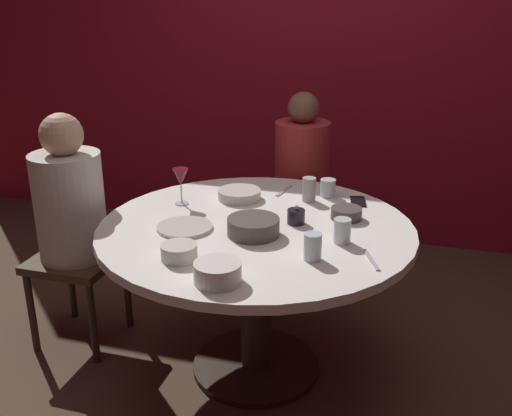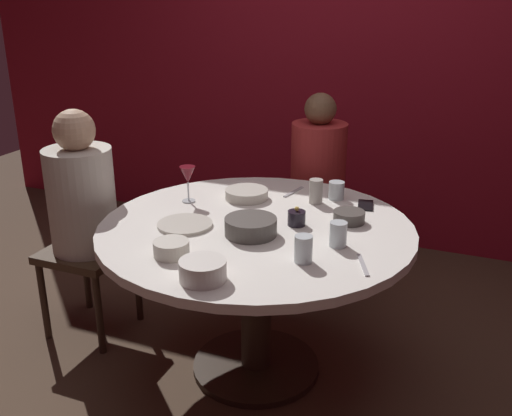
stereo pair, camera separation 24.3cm
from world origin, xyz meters
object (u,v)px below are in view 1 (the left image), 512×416
object	(u,v)px
seated_diner_back	(302,170)
bowl_rice_portion	(346,213)
cup_by_right_diner	(313,247)
cup_center_front	(342,231)
candle_holder	(296,216)
cell_phone	(358,201)
dinner_plate	(185,227)
cup_near_candle	(328,188)
cup_by_left_diner	(309,189)
bowl_sauce_side	(253,227)
bowl_salad_center	(239,194)
seated_diner_left	(70,207)
bowl_serving_large	(218,273)
wine_glass	(181,178)
dining_table	(256,256)
bowl_small_white	(179,252)

from	to	relation	value
seated_diner_back	bowl_rice_portion	world-z (taller)	seated_diner_back
cup_by_right_diner	cup_center_front	xyz separation A→B (m)	(0.08, 0.19, -0.00)
bowl_rice_portion	cup_center_front	distance (m)	0.27
candle_holder	cell_phone	bearing A→B (deg)	57.01
dinner_plate	cup_near_candle	world-z (taller)	cup_near_candle
cell_phone	cup_by_left_diner	bearing A→B (deg)	0.46
dinner_plate	bowl_sauce_side	world-z (taller)	bowl_sauce_side
dinner_plate	cup_center_front	distance (m)	0.67
bowl_salad_center	bowl_rice_portion	distance (m)	0.55
cup_by_right_diner	seated_diner_left	bearing A→B (deg)	167.71
candle_holder	dinner_plate	distance (m)	0.49
candle_holder	cup_center_front	size ratio (longest dim) A/B	0.85
candle_holder	cup_by_right_diner	size ratio (longest dim) A/B	0.81
candle_holder	bowl_serving_large	world-z (taller)	candle_holder
bowl_serving_large	bowl_salad_center	size ratio (longest dim) A/B	0.81
seated_diner_left	cup_by_right_diner	world-z (taller)	seated_diner_left
seated_diner_back	wine_glass	size ratio (longest dim) A/B	6.65
dinner_plate	cup_center_front	bearing A→B (deg)	4.11
bowl_salad_center	bowl_rice_portion	size ratio (longest dim) A/B	1.51
dining_table	bowl_serving_large	bearing A→B (deg)	-87.85
seated_diner_left	candle_holder	size ratio (longest dim) A/B	13.69
wine_glass	bowl_sauce_side	size ratio (longest dim) A/B	0.80
cup_by_left_diner	bowl_rice_portion	bearing A→B (deg)	-41.25
cup_by_right_diner	cup_center_front	bearing A→B (deg)	66.49
dining_table	cup_by_left_diner	size ratio (longest dim) A/B	11.77
seated_diner_left	bowl_small_white	distance (m)	0.85
dinner_plate	cup_by_left_diner	distance (m)	0.66
cell_phone	cup_by_right_diner	bearing A→B (deg)	71.70
candle_holder	cup_by_left_diner	distance (m)	0.30
dining_table	cup_by_left_diner	world-z (taller)	cup_by_left_diner
seated_diner_left	dinner_plate	size ratio (longest dim) A/B	4.90
seated_diner_back	cup_by_left_diner	size ratio (longest dim) A/B	9.99
dinner_plate	bowl_salad_center	xyz separation A→B (m)	(0.11, 0.43, 0.02)
bowl_serving_large	bowl_rice_portion	xyz separation A→B (m)	(0.35, 0.73, -0.01)
cell_phone	cup_near_candle	bearing A→B (deg)	-27.61
bowl_salad_center	cup_center_front	bearing A→B (deg)	-34.15
cup_by_left_diner	bowl_small_white	bearing A→B (deg)	-113.58
dining_table	bowl_sauce_side	xyz separation A→B (m)	(0.02, -0.10, 0.18)
bowl_serving_large	cup_by_left_diner	world-z (taller)	cup_by_left_diner
seated_diner_back	wine_glass	distance (m)	0.90
dining_table	dinner_plate	bearing A→B (deg)	-156.08
bowl_salad_center	dinner_plate	bearing A→B (deg)	-104.17
bowl_serving_large	bowl_rice_portion	bearing A→B (deg)	64.75
bowl_salad_center	bowl_rice_portion	world-z (taller)	bowl_rice_portion
cup_by_left_diner	seated_diner_back	bearing A→B (deg)	105.42
dining_table	wine_glass	bearing A→B (deg)	159.49
bowl_rice_portion	cup_center_front	size ratio (longest dim) A/B	1.36
dining_table	cup_near_candle	xyz separation A→B (m)	(0.23, 0.46, 0.19)
seated_diner_left	cup_by_right_diner	bearing A→B (deg)	-12.29
bowl_sauce_side	cup_by_left_diner	world-z (taller)	cup_by_left_diner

